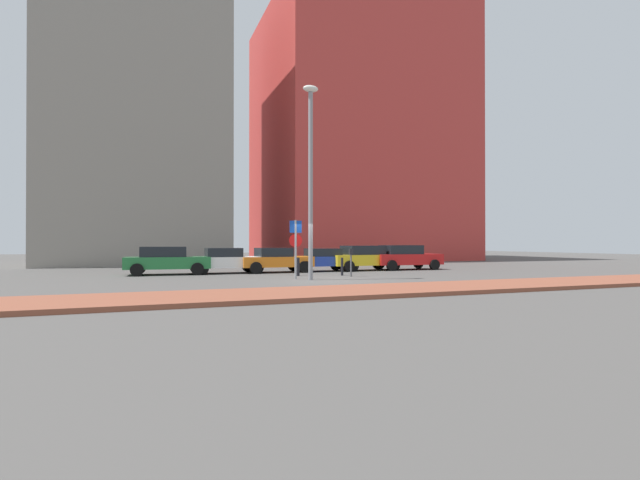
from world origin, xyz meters
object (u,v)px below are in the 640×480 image
(parking_sign_post, at_px, (296,242))
(street_lamp, at_px, (311,168))
(parked_car_yellow, at_px, (364,257))
(parking_meter, at_px, (351,259))
(traffic_bollard_near, at_px, (342,267))
(parked_car_red, at_px, (404,257))
(parked_car_blue, at_px, (324,259))
(parked_car_green, at_px, (167,260))
(parked_car_white, at_px, (227,260))
(parked_car_orange, at_px, (275,260))
(traffic_bollard_mid, at_px, (298,267))

(parking_sign_post, height_order, street_lamp, street_lamp)
(street_lamp, bearing_deg, parked_car_yellow, 45.96)
(parking_meter, xyz_separation_m, traffic_bollard_near, (-0.08, 0.90, -0.43))
(parked_car_yellow, xyz_separation_m, parking_sign_post, (-5.94, -4.95, 0.91))
(parked_car_yellow, height_order, traffic_bollard_near, parked_car_yellow)
(street_lamp, bearing_deg, parked_car_red, 34.13)
(parked_car_blue, height_order, parking_sign_post, parking_sign_post)
(parked_car_yellow, height_order, parked_car_red, parked_car_red)
(parked_car_green, bearing_deg, parked_car_white, -0.26)
(parked_car_white, height_order, parking_meter, parked_car_white)
(parked_car_yellow, xyz_separation_m, street_lamp, (-5.47, -5.66, 4.20))
(parking_sign_post, bearing_deg, parked_car_orange, 85.14)
(parked_car_orange, distance_m, parking_sign_post, 5.17)
(parked_car_blue, bearing_deg, parked_car_red, -2.94)
(parked_car_blue, xyz_separation_m, street_lamp, (-2.93, -5.78, 4.28))
(parked_car_red, bearing_deg, parking_sign_post, -150.81)
(parked_car_red, height_order, parking_meter, parked_car_red)
(parked_car_green, height_order, parking_meter, parked_car_green)
(parked_car_yellow, relative_size, street_lamp, 0.54)
(parked_car_orange, height_order, parked_car_blue, parked_car_orange)
(traffic_bollard_near, bearing_deg, parking_sign_post, -153.94)
(parking_meter, xyz_separation_m, traffic_bollard_mid, (-2.25, 1.44, -0.43))
(parked_car_blue, bearing_deg, parked_car_orange, -179.73)
(parked_car_orange, height_order, parking_sign_post, parking_sign_post)
(parked_car_orange, relative_size, parked_car_red, 0.93)
(parked_car_orange, bearing_deg, street_lamp, -89.63)
(parked_car_white, xyz_separation_m, traffic_bollard_mid, (2.99, -3.25, -0.26))
(parked_car_white, xyz_separation_m, parked_car_red, (10.83, -0.42, 0.08))
(parking_sign_post, xyz_separation_m, traffic_bollard_near, (2.93, 1.43, -1.23))
(parked_car_green, xyz_separation_m, parked_car_red, (13.94, -0.43, 0.02))
(parked_car_blue, relative_size, parked_car_yellow, 0.91)
(parked_car_white, bearing_deg, parked_car_red, -2.20)
(parking_meter, bearing_deg, parking_sign_post, -169.90)
(parking_meter, relative_size, street_lamp, 0.16)
(traffic_bollard_near, bearing_deg, parked_car_blue, 82.71)
(parked_car_orange, distance_m, parked_car_yellow, 5.51)
(parked_car_blue, relative_size, parked_car_red, 0.98)
(parked_car_blue, height_order, parked_car_red, parked_car_red)
(parked_car_blue, bearing_deg, parking_sign_post, -123.80)
(parked_car_green, relative_size, street_lamp, 0.50)
(parking_sign_post, height_order, parking_meter, parking_sign_post)
(street_lamp, height_order, traffic_bollard_near, street_lamp)
(parked_car_orange, relative_size, traffic_bollard_near, 4.47)
(parked_car_white, distance_m, parked_car_yellow, 8.17)
(parked_car_white, distance_m, parking_sign_post, 5.76)
(parking_sign_post, bearing_deg, traffic_bollard_mid, 68.85)
(parked_car_green, relative_size, parking_sign_post, 1.61)
(parked_car_blue, xyz_separation_m, traffic_bollard_mid, (-2.63, -3.10, -0.24))
(street_lamp, distance_m, traffic_bollard_near, 5.58)
(parked_car_blue, relative_size, street_lamp, 0.49)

